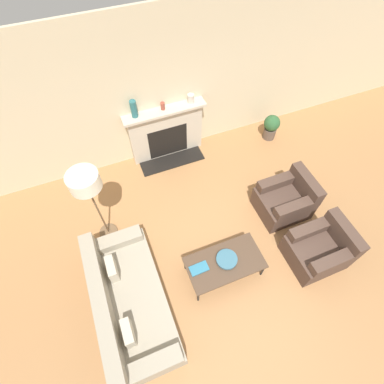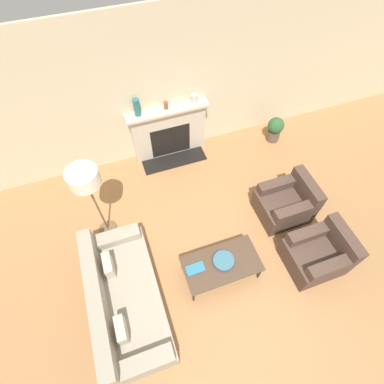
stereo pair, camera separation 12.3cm
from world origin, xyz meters
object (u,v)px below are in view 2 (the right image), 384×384
bowl (223,261)px  mantel_vase_center_left (166,105)px  armchair_near (319,254)px  mantel_vase_left (137,107)px  mantel_vase_center_right (194,98)px  couch (124,299)px  floor_lamp (85,182)px  fireplace (169,132)px  potted_plant (275,128)px  armchair_far (286,203)px  coffee_table (221,264)px  book (195,269)px

bowl → mantel_vase_center_left: size_ratio=2.29×
armchair_near → mantel_vase_left: 3.90m
mantel_vase_center_left → mantel_vase_center_right: (0.55, 0.00, 0.01)m
couch → floor_lamp: size_ratio=1.26×
fireplace → armchair_near: fireplace is taller
bowl → floor_lamp: (-1.61, 1.38, 0.98)m
armchair_near → potted_plant: armchair_near is taller
bowl → mantel_vase_left: bearing=101.0°
couch → mantel_vase_center_left: 3.35m
fireplace → floor_lamp: (-1.60, -1.41, 0.84)m
potted_plant → mantel_vase_center_left: bearing=169.7°
couch → floor_lamp: 1.78m
couch → mantel_vase_center_right: (2.10, 2.82, 0.94)m
bowl → mantel_vase_left: size_ratio=0.99×
mantel_vase_center_right → bowl: bearing=-100.6°
armchair_near → armchair_far: same height
couch → floor_lamp: bearing=1.7°
armchair_far → coffee_table: 1.68m
fireplace → mantel_vase_center_left: 0.66m
bowl → mantel_vase_left: (-0.55, 2.81, 0.88)m
floor_lamp → coffee_table: bearing=-41.6°
fireplace → armchair_near: bearing=-64.4°
potted_plant → bowl: bearing=-132.6°
couch → armchair_near: 3.09m
mantel_vase_center_right → book: bearing=-109.2°
mantel_vase_center_left → armchair_far: bearing=-54.7°
bowl → potted_plant: bearing=47.4°
mantel_vase_center_left → mantel_vase_center_right: mantel_vase_center_right is taller
floor_lamp → armchair_far: bearing=-13.0°
coffee_table → bowl: (0.04, 0.02, 0.07)m
armchair_near → mantel_vase_center_left: size_ratio=6.14×
book → mantel_vase_left: size_ratio=0.87×
floor_lamp → mantel_vase_center_right: size_ratio=9.90×
armchair_far → coffee_table: size_ratio=0.74×
floor_lamp → potted_plant: bearing=15.0°
fireplace → mantel_vase_center_left: size_ratio=11.07×
armchair_near → mantel_vase_center_right: bearing=-162.9°
armchair_far → potted_plant: bearing=157.7°
armchair_near → potted_plant: size_ratio=1.53×
armchair_near → potted_plant: 2.85m
mantel_vase_left → potted_plant: (2.76, -0.41, -0.99)m
bowl → mantel_vase_center_right: (0.53, 2.81, 0.80)m
armchair_far → potted_plant: armchair_far is taller
couch → potted_plant: bearing=-57.4°
couch → potted_plant: 4.49m
fireplace → armchair_far: fireplace is taller
bowl → book: (-0.44, 0.03, -0.03)m
mantel_vase_center_left → mantel_vase_center_right: size_ratio=0.87×
armchair_far → mantel_vase_center_right: bearing=-155.6°
couch → mantel_vase_left: (1.02, 2.82, 1.02)m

